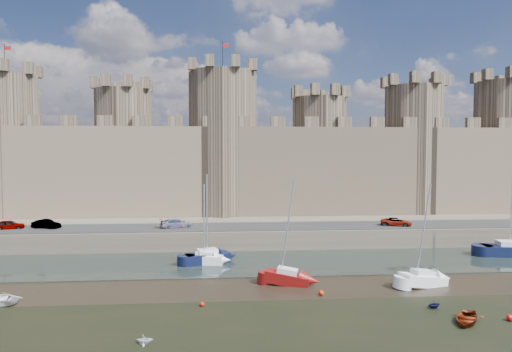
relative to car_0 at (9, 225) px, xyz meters
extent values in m
cube|color=black|center=(25.84, -10.30, -3.08)|extent=(160.00, 12.00, 0.08)
cube|color=#4C443A|center=(25.84, 25.70, -1.87)|extent=(160.00, 60.00, 2.50)
cube|color=black|center=(25.84, -0.30, -0.57)|extent=(160.00, 7.00, 0.10)
cube|color=#42382B|center=(25.84, 13.70, 6.38)|extent=(100.00, 9.00, 14.00)
cylinder|color=#42382B|center=(-6.16, 13.70, 10.38)|extent=(10.00, 10.00, 22.00)
cylinder|color=black|center=(-6.16, 13.70, 23.88)|extent=(0.10, 0.10, 5.00)
cube|color=maroon|center=(-5.66, 13.70, 25.68)|extent=(1.00, 0.03, 0.60)
cylinder|color=#42382B|center=(11.84, 13.70, 9.38)|extent=(9.00, 9.00, 20.00)
cylinder|color=#42382B|center=(27.84, 13.70, 10.88)|extent=(11.00, 11.00, 23.00)
cylinder|color=black|center=(27.84, 13.70, 24.88)|extent=(0.10, 0.10, 5.00)
cube|color=maroon|center=(28.34, 13.70, 26.68)|extent=(1.00, 0.03, 0.60)
cylinder|color=#42382B|center=(43.84, 13.70, 8.88)|extent=(9.00, 9.00, 19.00)
cylinder|color=#42382B|center=(59.84, 13.70, 9.88)|extent=(10.00, 10.00, 21.00)
cylinder|color=#42382B|center=(75.84, 13.70, 10.38)|extent=(10.00, 10.00, 22.00)
imported|color=gray|center=(0.00, 0.00, 0.00)|extent=(3.91, 2.31, 1.25)
imported|color=gray|center=(4.62, 0.12, 0.00)|extent=(4.00, 2.50, 1.24)
imported|color=gray|center=(21.63, -0.51, 0.00)|extent=(4.65, 2.84, 1.26)
imported|color=gray|center=(51.21, -1.27, -0.05)|extent=(4.52, 3.14, 1.15)
cube|color=black|center=(25.94, -9.98, -2.50)|extent=(5.37, 3.61, 1.09)
cube|color=silver|center=(25.94, -9.98, -1.70)|extent=(2.56, 2.07, 0.50)
cylinder|color=silver|center=(25.94, -9.98, 2.51)|extent=(0.14, 0.14, 8.93)
cube|color=white|center=(25.63, -10.44, -2.56)|extent=(4.35, 2.28, 0.97)
cube|color=silver|center=(25.63, -10.44, -1.85)|extent=(2.00, 1.42, 0.44)
cylinder|color=silver|center=(25.63, -10.44, 1.90)|extent=(0.14, 0.14, 7.95)
cube|color=black|center=(62.27, -9.17, -2.43)|extent=(6.76, 3.42, 1.23)
cube|color=silver|center=(62.27, -9.17, -1.53)|extent=(3.10, 2.15, 0.56)
cylinder|color=silver|center=(62.27, -9.17, 3.24)|extent=(0.14, 0.14, 10.10)
cube|color=maroon|center=(33.78, -18.75, -2.59)|extent=(4.50, 2.77, 1.07)
cube|color=silver|center=(33.78, -18.75, -1.81)|extent=(2.12, 1.63, 0.49)
cylinder|color=silver|center=(33.78, -18.75, 2.32)|extent=(0.14, 0.14, 8.76)
cube|color=white|center=(46.38, -20.21, -2.60)|extent=(4.78, 2.82, 1.05)
cube|color=silver|center=(46.38, -20.21, -1.83)|extent=(2.24, 1.69, 0.48)
cylinder|color=silver|center=(46.38, -20.21, 2.24)|extent=(0.14, 0.14, 8.62)
imported|color=silver|center=(22.48, -31.41, -2.81)|extent=(1.32, 1.18, 0.62)
imported|color=#67210B|center=(45.44, -29.57, -2.81)|extent=(3.55, 3.75, 0.63)
imported|color=black|center=(44.56, -26.32, -2.82)|extent=(1.38, 1.27, 0.61)
sphere|color=red|center=(25.95, -24.36, -2.94)|extent=(0.38, 0.38, 0.38)
sphere|color=red|center=(36.25, -22.30, -2.88)|extent=(0.49, 0.49, 0.49)
sphere|color=red|center=(48.92, -29.34, -2.88)|extent=(0.49, 0.49, 0.49)
camera|label=1|loc=(27.55, -61.09, 9.44)|focal=32.00mm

